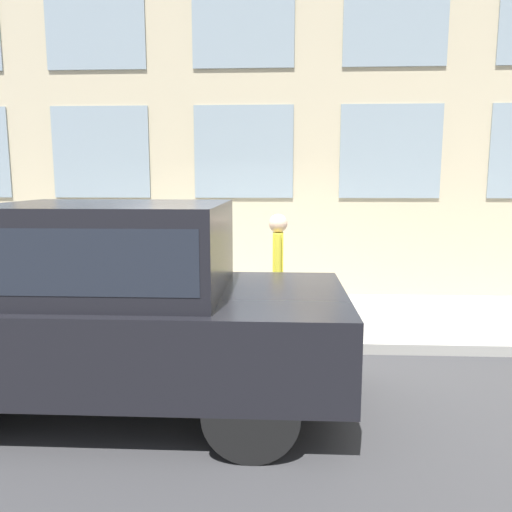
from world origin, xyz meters
The scene contains 5 objects.
ground_plane centered at (0.00, 0.00, 0.00)m, with size 80.00×80.00×0.00m, color #38383A.
sidewalk centered at (1.36, 0.00, 0.07)m, with size 2.71×60.00×0.14m.
fire_hydrant centered at (0.58, -0.02, 0.51)m, with size 0.30×0.42×0.74m.
person centered at (0.63, -0.61, 1.07)m, with size 0.38×0.25×1.56m.
parked_car_charcoal_near centered at (-1.52, 0.91, 1.05)m, with size 1.94×4.30×1.94m.
Camera 1 is at (-5.98, -0.64, 2.16)m, focal length 35.00 mm.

